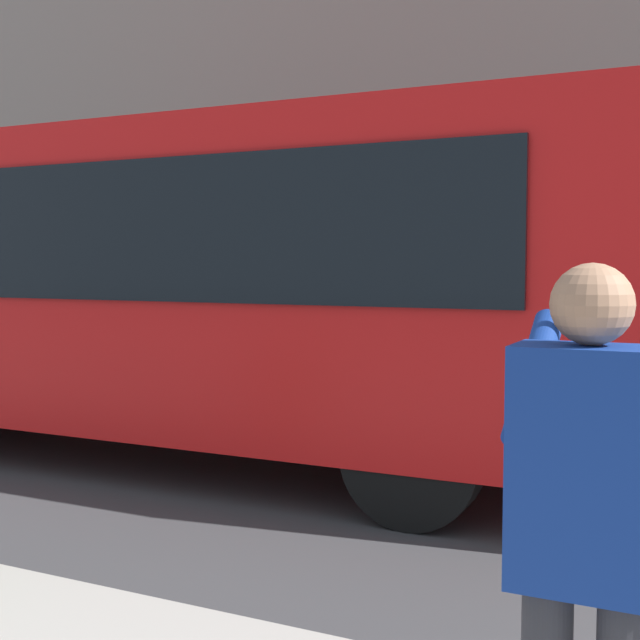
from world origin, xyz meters
name	(u,v)px	position (x,y,z in m)	size (l,w,h in m)	color
red_bus	(154,280)	(4.73, 0.33, 1.68)	(9.05, 2.54, 3.08)	red
pedestrian_photographer	(589,526)	(0.09, 4.56, 1.14)	(0.53, 0.52, 1.70)	#2D2D33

